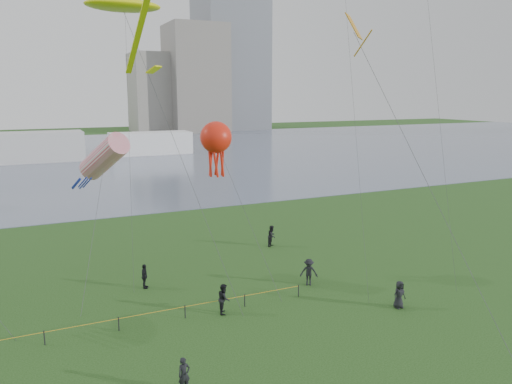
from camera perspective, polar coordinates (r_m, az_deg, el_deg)
name	(u,v)px	position (r m, az deg, el deg)	size (l,w,h in m)	color
lake	(86,156)	(117.07, -18.83, 3.90)	(400.00, 120.00, 0.08)	slate
building_mid	(196,79)	(186.94, -6.90, 12.73)	(20.00, 20.00, 38.00)	slate
building_low	(154,93)	(188.84, -11.56, 11.06)	(16.00, 18.00, 28.00)	gray
pavilion_left	(26,147)	(111.18, -24.81, 4.66)	(22.00, 8.00, 6.00)	silver
pavilion_right	(151,143)	(117.10, -11.96, 5.48)	(18.00, 7.00, 5.00)	white
fence	(1,343)	(30.80, -27.12, -15.16)	(24.07, 0.07, 1.05)	black
spectator_a	(224,299)	(32.05, -3.69, -12.06)	(0.93, 0.72, 1.91)	black
spectator_b	(309,272)	(36.53, 6.06, -9.08)	(1.27, 0.73, 1.96)	black
spectator_c	(144,276)	(36.64, -12.63, -9.39)	(1.04, 0.43, 1.78)	black
spectator_d	(399,294)	(34.01, 16.06, -11.19)	(0.88, 0.57, 1.80)	black
spectator_f	(184,375)	(24.77, -8.22, -19.95)	(0.60, 0.39, 1.65)	black
spectator_g	(272,236)	(45.28, 1.83, -5.03)	(0.93, 0.73, 1.92)	black
kite_stingray	(123,6)	(36.49, -14.92, 19.81)	(7.34, 10.56, 19.77)	#3F3F42
kite_windsock	(104,157)	(37.67, -16.97, 3.85)	(4.64, 8.83, 11.00)	#3F3F42
kite_octopus	(216,138)	(36.84, -4.60, 6.15)	(3.11, 8.10, 11.63)	#3F3F42
kite_delta	(361,41)	(29.76, 11.88, 16.58)	(1.93, 13.88, 18.03)	#3F3F42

